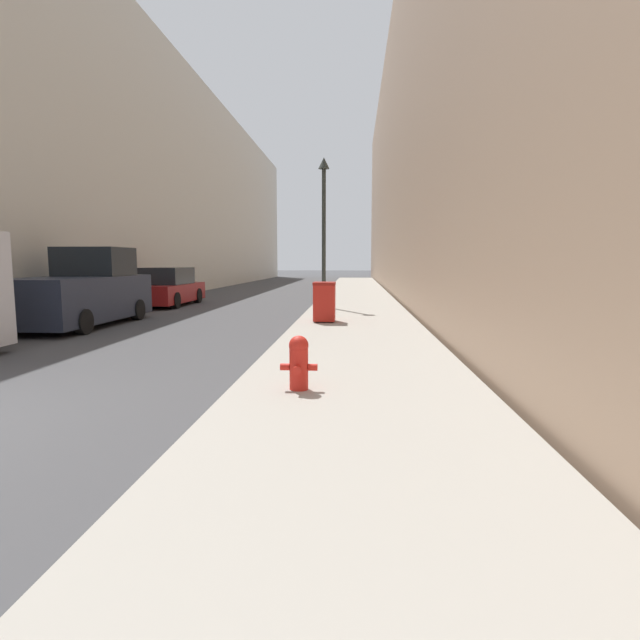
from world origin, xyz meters
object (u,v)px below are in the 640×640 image
object	(u,v)px
fire_hydrant	(299,361)
pickup_truck	(83,293)
lamppost	(324,220)
trash_bin	(324,301)
parked_sedan_near	(168,288)

from	to	relation	value
fire_hydrant	pickup_truck	bearing A→B (deg)	133.78
pickup_truck	lamppost	bearing A→B (deg)	35.38
trash_bin	parked_sedan_near	size ratio (longest dim) A/B	0.24
fire_hydrant	lamppost	distance (m)	12.29
parked_sedan_near	fire_hydrant	bearing A→B (deg)	-63.13
trash_bin	lamppost	xyz separation A→B (m)	(-0.30, 4.52, 2.59)
fire_hydrant	lamppost	size ratio (longest dim) A/B	0.13
fire_hydrant	parked_sedan_near	xyz separation A→B (m)	(-7.04, 13.89, 0.19)
fire_hydrant	trash_bin	bearing A→B (deg)	90.95
trash_bin	lamppost	world-z (taller)	lamppost
fire_hydrant	lamppost	bearing A→B (deg)	92.04
lamppost	parked_sedan_near	size ratio (longest dim) A/B	1.17
lamppost	pickup_truck	size ratio (longest dim) A/B	1.06
lamppost	parked_sedan_near	distance (m)	7.36
fire_hydrant	pickup_truck	xyz separation A→B (m)	(-6.99, 7.30, 0.42)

